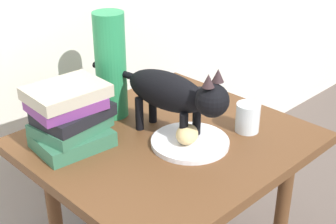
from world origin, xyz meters
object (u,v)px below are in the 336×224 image
object	(u,v)px
bread_roll	(188,134)
tv_remote	(189,92)
side_table	(168,160)
green_vase	(111,66)
cat	(175,94)
plate	(190,142)
candle_jar	(248,119)
book_stack	(70,117)

from	to	relation	value
bread_roll	tv_remote	distance (m)	0.34
side_table	green_vase	world-z (taller)	green_vase
bread_roll	cat	world-z (taller)	cat
side_table	tv_remote	world-z (taller)	tv_remote
side_table	green_vase	xyz separation A→B (m)	(-0.02, 0.22, 0.24)
bread_roll	plate	bearing A→B (deg)	9.94
tv_remote	side_table	bearing A→B (deg)	-105.20
plate	candle_jar	xyz separation A→B (m)	(0.18, -0.06, 0.03)
cat	tv_remote	distance (m)	0.32
plate	book_stack	world-z (taller)	book_stack
side_table	plate	size ratio (longest dim) A/B	3.39
book_stack	tv_remote	distance (m)	0.48
side_table	cat	size ratio (longest dim) A/B	1.54
side_table	candle_jar	distance (m)	0.26
side_table	cat	world-z (taller)	cat
side_table	plate	distance (m)	0.11
green_vase	book_stack	bearing A→B (deg)	-161.60
side_table	tv_remote	bearing A→B (deg)	31.70
side_table	cat	distance (m)	0.21
bread_roll	book_stack	distance (m)	0.32
plate	candle_jar	bearing A→B (deg)	-19.27
candle_jar	plate	bearing A→B (deg)	160.73
tv_remote	book_stack	bearing A→B (deg)	-136.69
side_table	green_vase	distance (m)	0.33
side_table	cat	bearing A→B (deg)	-23.30
bread_roll	candle_jar	world-z (taller)	candle_jar
plate	tv_remote	bearing A→B (deg)	43.60
side_table	cat	xyz separation A→B (m)	(0.02, -0.01, 0.21)
cat	bread_roll	bearing A→B (deg)	-101.80
green_vase	candle_jar	world-z (taller)	green_vase
cat	tv_remote	xyz separation A→B (m)	(0.24, 0.17, -0.12)
plate	tv_remote	distance (m)	0.33
plate	green_vase	size ratio (longest dim) A/B	0.67
plate	green_vase	bearing A→B (deg)	96.69
green_vase	plate	bearing A→B (deg)	-83.31
plate	book_stack	xyz separation A→B (m)	(-0.23, 0.23, 0.08)
side_table	bread_roll	distance (m)	0.14
side_table	green_vase	bearing A→B (deg)	95.02
side_table	candle_jar	size ratio (longest dim) A/B	8.64
tv_remote	green_vase	bearing A→B (deg)	-149.89
cat	book_stack	bearing A→B (deg)	144.91
plate	candle_jar	size ratio (longest dim) A/B	2.55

